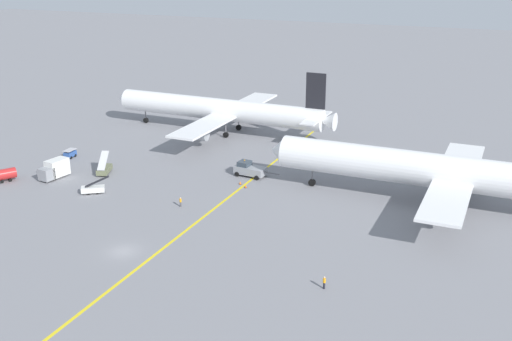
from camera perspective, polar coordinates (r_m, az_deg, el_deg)
ground_plane at (r=90.89m, az=-12.14°, el=-7.30°), size 600.00×600.00×0.00m
taxiway_stripe at (r=96.08m, az=-6.34°, el=-5.42°), size 3.46×119.98×0.01m
airliner_at_gate_left at (r=145.07m, az=-3.29°, el=5.60°), size 56.56×44.85×15.86m
airliner_being_pushed at (r=106.80m, az=16.67°, el=-0.12°), size 60.11×39.67×17.68m
pushback_tug at (r=117.35m, az=-0.59°, el=0.11°), size 9.23×3.75×3.05m
gse_catering_truck_tall at (r=122.04m, az=-18.09°, el=0.11°), size 3.28×6.14×3.50m
gse_fuel_bowser_stubby at (r=123.52m, az=-22.40°, el=-0.40°), size 4.24×5.14×2.40m
gse_stair_truck_yellow at (r=122.18m, az=-13.81°, el=0.19°), size 3.40×4.94×4.06m
gse_belt_loader_portside at (r=112.88m, az=-14.77°, el=-1.63°), size 4.79×3.74×3.02m
gse_baggage_cart_near_cluster at (r=133.60m, az=-16.77°, el=1.50°), size 1.72×2.81×1.71m
ground_crew_ramp_agent_by_cones at (r=104.17m, az=-6.97°, el=-2.88°), size 0.36×0.49×1.67m
ground_crew_wing_walker_right at (r=79.86m, az=6.31°, el=-10.21°), size 0.36×0.36×1.73m
traffic_cone_nose_left at (r=111.81m, az=-0.95°, el=-1.46°), size 0.44×0.44×0.60m
traffic_cone_nose_right at (r=113.44m, az=-1.46°, el=-1.15°), size 0.44×0.44×0.60m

